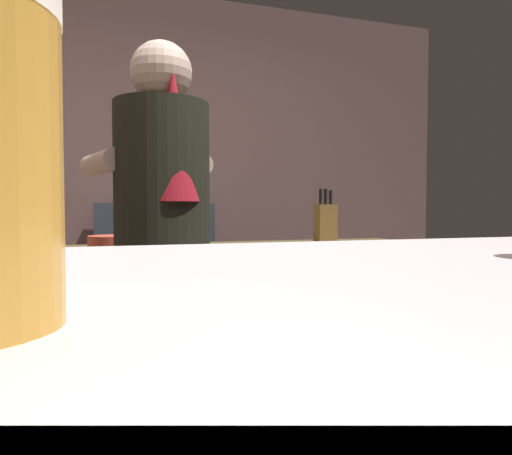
# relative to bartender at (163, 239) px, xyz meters

# --- Properties ---
(wall_back) EXTENTS (5.20, 0.10, 2.70)m
(wall_back) POSITION_rel_bartender_xyz_m (-0.03, 1.91, 0.38)
(wall_back) COLOR brown
(wall_back) RESTS_ON ground
(prep_counter) EXTENTS (2.10, 0.60, 0.90)m
(prep_counter) POSITION_rel_bartender_xyz_m (0.32, 0.46, -0.52)
(prep_counter) COLOR brown
(prep_counter) RESTS_ON ground
(back_shelf) EXTENTS (0.80, 0.36, 1.12)m
(back_shelf) POSITION_rel_bartender_xyz_m (0.11, 1.63, -0.41)
(back_shelf) COLOR #313843
(back_shelf) RESTS_ON ground
(bartender) EXTENTS (0.49, 0.55, 1.68)m
(bartender) POSITION_rel_bartender_xyz_m (0.00, 0.00, 0.00)
(bartender) COLOR #263540
(bartender) RESTS_ON ground
(knife_block) EXTENTS (0.10, 0.08, 0.28)m
(knife_block) POSITION_rel_bartender_xyz_m (0.88, 0.48, 0.04)
(knife_block) COLOR brown
(knife_block) RESTS_ON prep_counter
(mixing_bowl) EXTENTS (0.22, 0.22, 0.06)m
(mixing_bowl) POSITION_rel_bartender_xyz_m (-0.17, 0.43, -0.04)
(mixing_bowl) COLOR #CA4B36
(mixing_bowl) RESTS_ON prep_counter
(chefs_knife) EXTENTS (0.24, 0.06, 0.01)m
(chefs_knife) POSITION_rel_bartender_xyz_m (0.28, 0.41, -0.06)
(chefs_knife) COLOR silver
(chefs_knife) RESTS_ON prep_counter
(bottle_hot_sauce) EXTENTS (0.06, 0.06, 0.20)m
(bottle_hot_sauce) POSITION_rel_bartender_xyz_m (0.29, 1.59, 0.22)
(bottle_hot_sauce) COLOR #366093
(bottle_hot_sauce) RESTS_ON back_shelf
(bottle_vinegar) EXTENTS (0.07, 0.07, 0.18)m
(bottle_vinegar) POSITION_rel_bartender_xyz_m (0.19, 1.71, 0.22)
(bottle_vinegar) COLOR red
(bottle_vinegar) RESTS_ON back_shelf
(bottle_olive_oil) EXTENTS (0.07, 0.07, 0.25)m
(bottle_olive_oil) POSITION_rel_bartender_xyz_m (-0.06, 1.62, 0.24)
(bottle_olive_oil) COLOR #31548E
(bottle_olive_oil) RESTS_ON back_shelf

